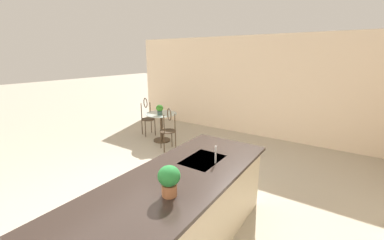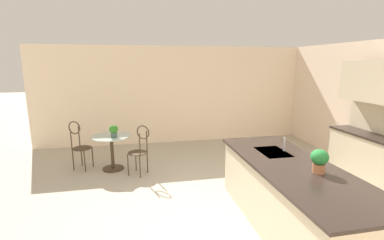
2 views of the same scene
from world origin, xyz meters
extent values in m
plane|color=#B2A893|center=(0.00, 0.00, 0.00)|extent=(40.00, 40.00, 0.00)
cube|color=beige|center=(-4.26, 0.00, 1.35)|extent=(0.12, 7.80, 2.70)
cube|color=beige|center=(0.30, 0.85, 0.44)|extent=(2.70, 0.96, 0.88)
cube|color=#2D231E|center=(0.30, 0.85, 0.90)|extent=(2.80, 1.06, 0.04)
cube|color=#B2B5BA|center=(-0.25, 0.85, 0.91)|extent=(0.56, 0.40, 0.03)
cylinder|color=#3D2D1E|center=(-2.38, -1.70, 0.01)|extent=(0.44, 0.44, 0.03)
cylinder|color=#3D2D1E|center=(-2.38, -1.70, 0.38)|extent=(0.07, 0.07, 0.69)
cylinder|color=#B2C6C1|center=(-2.38, -1.70, 0.73)|extent=(0.80, 0.80, 0.01)
cylinder|color=#3D2D1E|center=(-1.97, -1.37, 0.23)|extent=(0.03, 0.03, 0.45)
cylinder|color=#3D2D1E|center=(-2.20, -1.21, 0.23)|extent=(0.03, 0.03, 0.45)
cylinder|color=#3D2D1E|center=(-1.81, -1.14, 0.23)|extent=(0.03, 0.03, 0.45)
cylinder|color=#3D2D1E|center=(-2.04, -0.98, 0.23)|extent=(0.03, 0.03, 0.45)
cylinder|color=#3D2D1E|center=(-2.00, -1.18, 0.46)|extent=(0.53, 0.53, 0.02)
cylinder|color=#3D2D1E|center=(-1.81, -1.12, 0.68)|extent=(0.03, 0.03, 0.45)
cylinder|color=#3D2D1E|center=(-2.03, -0.98, 0.68)|extent=(0.03, 0.03, 0.45)
torus|color=#3D2D1E|center=(-1.92, -1.05, 0.90)|extent=(0.18, 0.25, 0.28)
cylinder|color=#3D2D1E|center=(-2.61, -2.14, 0.23)|extent=(0.03, 0.03, 0.45)
cylinder|color=#3D2D1E|center=(-2.35, -2.26, 0.23)|extent=(0.03, 0.03, 0.45)
cylinder|color=#3D2D1E|center=(-2.73, -2.39, 0.23)|extent=(0.03, 0.03, 0.45)
cylinder|color=#3D2D1E|center=(-2.48, -2.51, 0.23)|extent=(0.03, 0.03, 0.45)
cylinder|color=#3D2D1E|center=(-2.54, -2.33, 0.46)|extent=(0.51, 0.51, 0.02)
cylinder|color=#3D2D1E|center=(-2.72, -2.41, 0.68)|extent=(0.03, 0.03, 0.45)
cylinder|color=#3D2D1E|center=(-2.49, -2.52, 0.68)|extent=(0.03, 0.03, 0.45)
torus|color=#3D2D1E|center=(-2.61, -2.46, 0.90)|extent=(0.14, 0.27, 0.28)
cylinder|color=#B2B5BA|center=(-0.25, 1.03, 1.03)|extent=(0.02, 0.02, 0.22)
cylinder|color=#385147|center=(-2.26, -1.63, 0.79)|extent=(0.12, 0.12, 0.10)
ellipsoid|color=#2E7121|center=(-2.26, -1.63, 0.91)|extent=(0.18, 0.18, 0.17)
cylinder|color=#9E603D|center=(0.60, 1.00, 0.98)|extent=(0.14, 0.14, 0.11)
ellipsoid|color=#247635|center=(0.60, 1.00, 1.12)|extent=(0.21, 0.21, 0.19)
camera|label=1|loc=(2.12, 2.27, 2.18)|focal=22.32mm
camera|label=2|loc=(3.37, -1.14, 2.24)|focal=25.52mm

